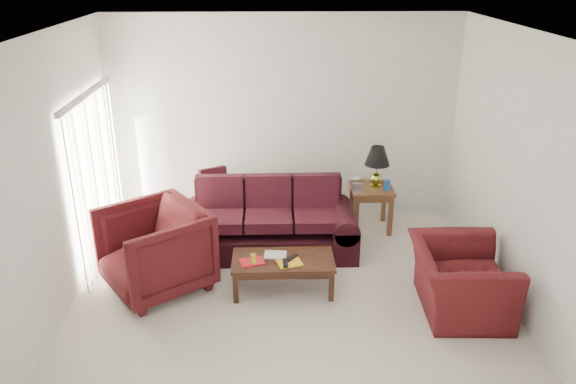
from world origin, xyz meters
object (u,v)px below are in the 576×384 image
Objects in this scene: end_table at (370,208)px; armchair_right at (460,280)px; sofa at (269,220)px; floor_lamp at (149,174)px; coffee_table at (283,274)px; armchair_left at (155,250)px.

armchair_right is (0.64, -2.08, 0.05)m from end_table.
floor_lamp is at bearing 149.36° from sofa.
coffee_table is at bearing 79.10° from armchair_right.
end_table is (1.47, 0.66, -0.15)m from sofa.
coffee_table is at bearing -128.86° from end_table.
armchair_left is at bearing -77.78° from floor_lamp.
end_table is at bearing 82.52° from armchair_left.
coffee_table is at bearing 50.16° from armchair_left.
floor_lamp is at bearing 177.37° from end_table.
armchair_right reaches higher than end_table.
sofa is at bearing 86.72° from armchair_left.
armchair_left is at bearing 83.10° from armchair_right.
floor_lamp is 1.40× the size of coffee_table.
sofa is 1.92m from floor_lamp.
end_table is 3.22m from floor_lamp.
floor_lamp is 2.65m from coffee_table.
floor_lamp reaches higher than coffee_table.
floor_lamp is 4.44m from armchair_right.
sofa reaches higher than coffee_table.
armchair_left is (-1.34, -0.85, 0.04)m from sofa.
armchair_right is 0.97× the size of coffee_table.
sofa is 2.00× the size of armchair_right.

